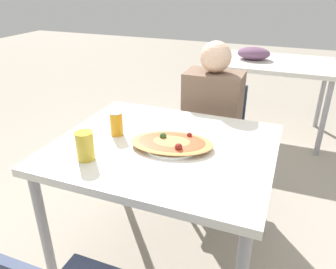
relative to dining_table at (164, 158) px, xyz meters
name	(u,v)px	position (x,y,z in m)	size (l,w,h in m)	color
ground_plane	(165,258)	(0.00, 0.00, -0.69)	(14.00, 14.00, 0.00)	#9E9384
dining_table	(164,158)	(0.00, 0.00, 0.00)	(1.07, 0.91, 0.77)	silver
chair_far_seated	(214,135)	(0.07, 0.78, -0.21)	(0.40, 0.40, 0.84)	#2D3851
person_seated	(212,114)	(0.07, 0.67, 0.00)	(0.37, 0.27, 1.17)	#2D2D38
pizza_main	(172,143)	(0.05, -0.01, 0.10)	(0.45, 0.33, 0.06)	white
soda_can	(117,124)	(-0.27, 0.01, 0.14)	(0.07, 0.07, 0.12)	orange
drink_glass	(85,146)	(-0.28, -0.26, 0.15)	(0.08, 0.08, 0.14)	gold
background_table	(271,67)	(0.32, 2.03, 0.02)	(1.10, 0.80, 0.89)	silver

